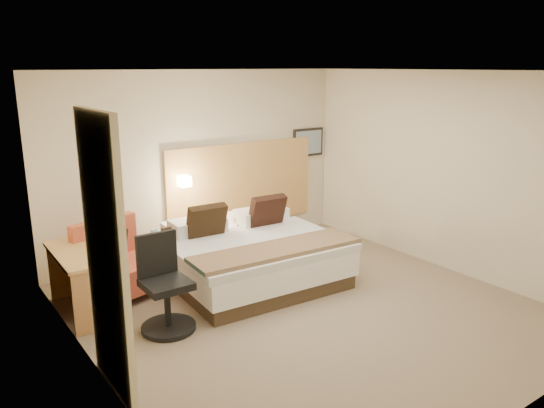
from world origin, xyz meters
TOP-DOWN VIEW (x-y plane):
  - floor at (0.00, 0.00)m, footprint 4.80×5.00m
  - ceiling at (0.00, 0.00)m, footprint 4.80×5.00m
  - wall_back at (0.00, 2.51)m, footprint 4.80×0.02m
  - wall_front at (0.00, -2.51)m, footprint 4.80×0.02m
  - wall_left at (-2.41, 0.00)m, footprint 0.02×5.00m
  - wall_right at (2.41, 0.00)m, footprint 0.02×5.00m
  - headboard_panel at (0.70, 2.47)m, footprint 2.60×0.04m
  - art_frame at (2.02, 2.48)m, footprint 0.62×0.03m
  - art_canvas at (2.02, 2.46)m, footprint 0.54×0.01m
  - lamp_arm at (-0.35, 2.42)m, footprint 0.02×0.12m
  - lamp_shade at (-0.35, 2.36)m, footprint 0.15×0.15m
  - curtain at (-2.36, -0.25)m, footprint 0.06×0.90m
  - bottle_a at (-1.15, 1.67)m, footprint 0.07×0.07m
  - bottle_b at (-1.12, 1.70)m, footprint 0.07×0.07m
  - menu_folder at (-0.99, 1.62)m, footprint 0.13×0.07m
  - bed at (-0.06, 1.14)m, footprint 2.22×2.17m
  - lounge_chair at (-1.64, 1.66)m, footprint 1.04×0.96m
  - side_table at (-1.09, 1.66)m, footprint 0.56×0.56m
  - desk at (-2.11, 1.42)m, footprint 0.56×1.19m
  - desk_chair at (-1.54, 0.51)m, footprint 0.58×0.58m

SIDE VIEW (x-z plane):
  - floor at x=0.00m, z-range -0.02..0.00m
  - side_table at x=-1.09m, z-range 0.03..0.58m
  - bed at x=-0.06m, z-range -0.18..0.85m
  - lounge_chair at x=-1.64m, z-range -0.09..0.83m
  - desk_chair at x=-1.54m, z-range -0.09..0.94m
  - desk at x=-2.11m, z-range 0.21..0.95m
  - bottle_a at x=-1.15m, z-range 0.55..0.75m
  - bottle_b at x=-1.12m, z-range 0.55..0.75m
  - menu_folder at x=-0.99m, z-range 0.55..0.77m
  - headboard_panel at x=0.70m, z-range 0.30..1.60m
  - lamp_arm at x=-0.35m, z-range 1.14..1.16m
  - lamp_shade at x=-0.35m, z-range 1.07..1.22m
  - curtain at x=-2.36m, z-range 0.01..2.43m
  - wall_back at x=0.00m, z-range 0.00..2.70m
  - wall_front at x=0.00m, z-range 0.00..2.70m
  - wall_left at x=-2.41m, z-range 0.00..2.70m
  - wall_right at x=2.41m, z-range 0.00..2.70m
  - art_frame at x=2.02m, z-range 1.27..1.73m
  - art_canvas at x=2.02m, z-range 1.30..1.70m
  - ceiling at x=0.00m, z-range 2.70..2.72m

